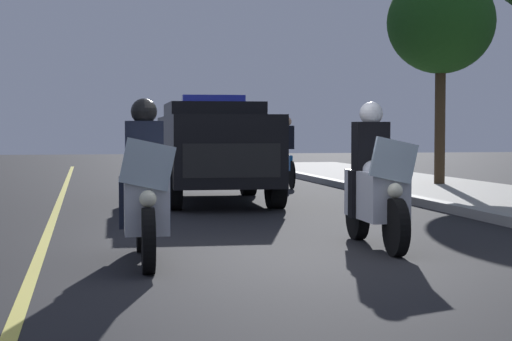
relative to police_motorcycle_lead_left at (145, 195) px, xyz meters
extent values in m
plane|color=black|center=(0.10, 1.38, -0.70)|extent=(80.00, 80.00, 0.00)
cube|color=#E0D14C|center=(0.10, -1.11, -0.70)|extent=(48.00, 0.12, 0.01)
cylinder|color=black|center=(0.76, -0.02, -0.38)|extent=(0.64, 0.14, 0.64)
cylinder|color=black|center=(-0.74, 0.02, -0.38)|extent=(0.64, 0.16, 0.64)
cube|color=silver|center=(0.03, 0.00, -0.08)|extent=(1.21, 0.47, 0.56)
ellipsoid|color=silver|center=(0.08, 0.00, 0.22)|extent=(0.57, 0.34, 0.24)
cube|color=silver|center=(0.66, -0.02, 0.35)|extent=(0.08, 0.56, 0.53)
sphere|color=#F9F4CC|center=(0.72, -0.02, 0.02)|extent=(0.17, 0.17, 0.17)
sphere|color=red|center=(0.53, -0.18, 0.28)|extent=(0.09, 0.09, 0.09)
sphere|color=#1933F2|center=(0.54, 0.14, 0.28)|extent=(0.09, 0.09, 0.09)
cube|color=black|center=(-0.20, 0.01, 0.48)|extent=(0.29, 0.41, 0.60)
cube|color=black|center=(-0.13, 0.20, -0.08)|extent=(0.18, 0.15, 0.56)
cube|color=black|center=(-0.14, -0.20, -0.08)|extent=(0.18, 0.15, 0.56)
sphere|color=black|center=(-0.18, 0.01, 0.88)|extent=(0.28, 0.28, 0.28)
cylinder|color=black|center=(0.15, 2.71, -0.38)|extent=(0.64, 0.14, 0.64)
cylinder|color=black|center=(-1.35, 2.76, -0.38)|extent=(0.64, 0.16, 0.64)
cube|color=silver|center=(-0.58, 2.74, -0.08)|extent=(1.21, 0.47, 0.56)
ellipsoid|color=silver|center=(-0.53, 2.73, 0.22)|extent=(0.57, 0.34, 0.24)
cube|color=silver|center=(0.05, 2.72, 0.35)|extent=(0.08, 0.56, 0.53)
sphere|color=#F9F4CC|center=(0.11, 2.72, 0.02)|extent=(0.17, 0.17, 0.17)
sphere|color=red|center=(-0.08, 2.56, 0.28)|extent=(0.09, 0.09, 0.09)
sphere|color=#1933F2|center=(-0.08, 2.88, 0.28)|extent=(0.09, 0.09, 0.09)
cube|color=black|center=(-0.81, 2.74, 0.48)|extent=(0.29, 0.41, 0.60)
cube|color=black|center=(-0.74, 2.94, -0.08)|extent=(0.18, 0.15, 0.56)
cube|color=black|center=(-0.76, 2.54, -0.08)|extent=(0.18, 0.15, 0.56)
sphere|color=white|center=(-0.79, 2.74, 0.88)|extent=(0.28, 0.28, 0.28)
cube|color=black|center=(-7.29, 1.81, 0.32)|extent=(4.95, 2.04, 1.24)
cube|color=black|center=(-7.59, 1.82, 1.02)|extent=(2.45, 1.82, 0.36)
cube|color=#2633D8|center=(-7.39, 1.81, 1.28)|extent=(0.31, 1.21, 0.14)
cube|color=black|center=(-4.89, 1.74, 0.18)|extent=(0.17, 1.62, 0.56)
cylinder|color=black|center=(-5.71, 2.66, -0.30)|extent=(0.81, 0.30, 0.80)
cylinder|color=black|center=(-5.77, 0.86, -0.30)|extent=(0.81, 0.30, 0.80)
cylinder|color=black|center=(-8.81, 2.75, -0.30)|extent=(0.81, 0.30, 0.80)
cylinder|color=black|center=(-8.86, 0.95, -0.30)|extent=(0.81, 0.30, 0.80)
cylinder|color=black|center=(-10.43, 4.09, -0.37)|extent=(0.66, 0.06, 0.66)
cylinder|color=black|center=(-11.53, 4.12, -0.37)|extent=(0.66, 0.06, 0.66)
cube|color=blue|center=(-10.98, 4.10, -0.10)|extent=(1.00, 0.09, 0.36)
cube|color=black|center=(-11.03, 4.10, 0.50)|extent=(0.25, 0.33, 0.56)
sphere|color=tan|center=(-11.00, 4.10, 0.88)|extent=(0.22, 0.22, 0.22)
cylinder|color=#42301E|center=(-10.22, 7.65, 0.81)|extent=(0.25, 0.25, 2.81)
ellipsoid|color=#1E4C19|center=(-10.22, 7.65, 3.23)|extent=(2.54, 2.54, 2.44)
camera|label=1|loc=(9.05, -0.60, 0.69)|focal=60.56mm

